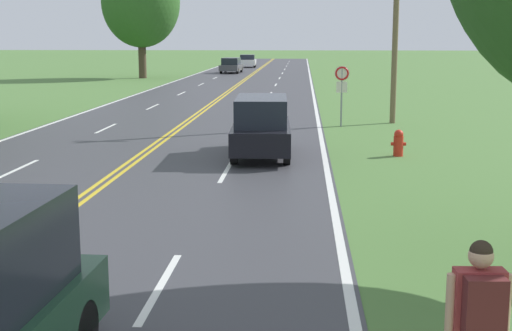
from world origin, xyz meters
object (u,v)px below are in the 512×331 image
object	(u,v)px
traffic_sign	(342,81)
car_white_sedan_mid_far	(248,61)
tree_right_cluster	(141,2)
fire_hydrant	(398,143)
car_dark_grey_sedan_mid_near	(231,65)
car_black_suv_approaching	(261,126)
hitchhiker_person	(479,314)

from	to	relation	value
traffic_sign	car_white_sedan_mid_far	world-z (taller)	traffic_sign
traffic_sign	tree_right_cluster	xyz separation A→B (m)	(-15.86, 34.17, 4.77)
fire_hydrant	traffic_sign	bearing A→B (deg)	100.67
traffic_sign	tree_right_cluster	world-z (taller)	tree_right_cluster
tree_right_cluster	car_white_sedan_mid_far	size ratio (longest dim) A/B	2.62
fire_hydrant	car_dark_grey_sedan_mid_near	world-z (taller)	car_dark_grey_sedan_mid_near
car_white_sedan_mid_far	car_black_suv_approaching	bearing A→B (deg)	-176.41
traffic_sign	tree_right_cluster	distance (m)	37.97
fire_hydrant	car_white_sedan_mid_far	distance (m)	65.78
tree_right_cluster	car_dark_grey_sedan_mid_near	size ratio (longest dim) A/B	2.18
hitchhiker_person	car_black_suv_approaching	world-z (taller)	car_black_suv_approaching
car_dark_grey_sedan_mid_near	car_white_sedan_mid_far	xyz separation A→B (m)	(0.59, 14.10, 0.00)
traffic_sign	car_black_suv_approaching	bearing A→B (deg)	-110.31
hitchhiker_person	tree_right_cluster	world-z (taller)	tree_right_cluster
tree_right_cluster	car_white_sedan_mid_far	world-z (taller)	tree_right_cluster
car_black_suv_approaching	car_dark_grey_sedan_mid_near	distance (m)	51.69
fire_hydrant	car_white_sedan_mid_far	xyz separation A→B (m)	(-9.63, 65.07, 0.37)
car_dark_grey_sedan_mid_near	car_black_suv_approaching	bearing A→B (deg)	-170.87
car_black_suv_approaching	car_dark_grey_sedan_mid_near	bearing A→B (deg)	-175.46
car_black_suv_approaching	tree_right_cluster	bearing A→B (deg)	-164.83
car_dark_grey_sedan_mid_near	fire_hydrant	bearing A→B (deg)	-166.23
car_dark_grey_sedan_mid_near	car_white_sedan_mid_far	size ratio (longest dim) A/B	1.20
traffic_sign	car_white_sedan_mid_far	xyz separation A→B (m)	(-8.26, 57.81, -1.07)
traffic_sign	car_dark_grey_sedan_mid_near	distance (m)	44.60
tree_right_cluster	car_black_suv_approaching	size ratio (longest dim) A/B	2.32
traffic_sign	car_dark_grey_sedan_mid_near	xyz separation A→B (m)	(-8.85, 43.70, -1.07)
hitchhiker_person	fire_hydrant	world-z (taller)	hitchhiker_person
hitchhiker_person	fire_hydrant	size ratio (longest dim) A/B	2.17
tree_right_cluster	car_dark_grey_sedan_mid_near	xyz separation A→B (m)	(7.01, 9.54, -5.84)
hitchhiker_person	fire_hydrant	bearing A→B (deg)	-8.18
hitchhiker_person	car_dark_grey_sedan_mid_near	size ratio (longest dim) A/B	0.37
car_dark_grey_sedan_mid_near	hitchhiker_person	bearing A→B (deg)	-169.93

